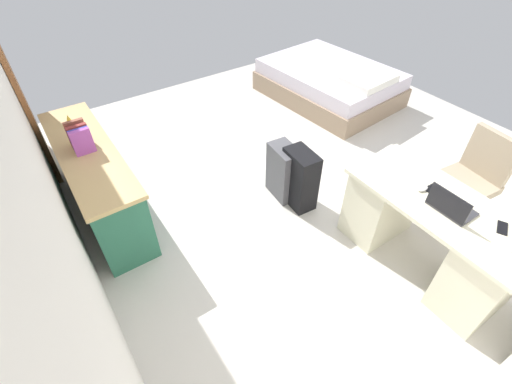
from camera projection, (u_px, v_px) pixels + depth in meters
The scene contains 15 objects.
ground_plane at pixel (302, 178), 4.12m from camera, with size 5.92×5.92×0.00m, color beige.
wall_back at pixel (23, 146), 2.21m from camera, with size 4.92×0.10×2.75m, color silver.
door_wooden at pixel (15, 83), 3.65m from camera, with size 0.88×0.05×2.04m, color brown.
desk at pixel (428, 233), 2.99m from camera, with size 1.45×0.67×0.74m.
office_chair at pixel (467, 185), 3.39m from camera, with size 0.52×0.52×0.94m.
credenza at pixel (97, 181), 3.50m from camera, with size 1.80×0.48×0.76m.
bed at pixel (330, 83), 5.38m from camera, with size 2.01×1.55×0.58m.
suitcase_black at pixel (300, 179), 3.62m from camera, with size 0.36×0.22×0.63m, color black.
suitcase_spare_grey at pixel (284, 172), 3.73m from camera, with size 0.36×0.22×0.59m, color #4C4C51.
laptop at pixel (450, 206), 2.65m from camera, with size 0.31×0.22×0.21m.
computer_mouse at pixel (423, 188), 2.85m from camera, with size 0.06×0.10×0.03m, color white.
cell_phone_near_laptop at pixel (502, 228), 2.55m from camera, with size 0.07×0.14×0.01m, color black.
cell_phone_by_mouse at pixel (432, 188), 2.87m from camera, with size 0.07×0.14×0.01m, color black.
book_row at pixel (80, 137), 3.19m from camera, with size 0.24×0.17×0.24m.
figurine_small at pixel (69, 120), 3.51m from camera, with size 0.08×0.08×0.11m, color gold.
Camera 1 is at (-2.31, 2.21, 2.65)m, focal length 25.33 mm.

